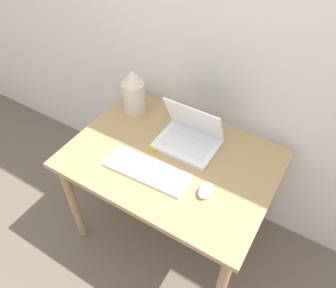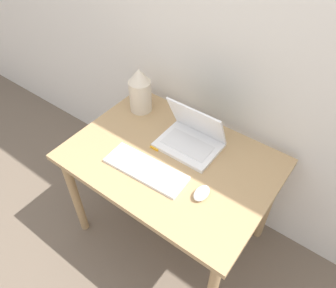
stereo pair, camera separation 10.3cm
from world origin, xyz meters
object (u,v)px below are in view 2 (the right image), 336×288
at_px(laptop, 192,137).
at_px(keyboard, 146,169).
at_px(mp3_player, 157,146).
at_px(mouse, 202,193).
at_px(vase, 140,90).

distance_m(laptop, keyboard, 0.30).
bearing_deg(mp3_player, laptop, 44.11).
distance_m(laptop, mp3_player, 0.19).
bearing_deg(laptop, mouse, -48.30).
bearing_deg(mouse, laptop, 131.70).
bearing_deg(mouse, keyboard, -173.52).
distance_m(mouse, vase, 0.72).
distance_m(laptop, vase, 0.42).
distance_m(vase, mp3_player, 0.36).
bearing_deg(keyboard, laptop, 75.54).
bearing_deg(vase, keyboard, -47.42).
bearing_deg(mp3_player, mouse, -19.29).
distance_m(keyboard, mp3_player, 0.17).
height_order(keyboard, mp3_player, keyboard).
xyz_separation_m(keyboard, mp3_player, (-0.06, 0.16, -0.01)).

